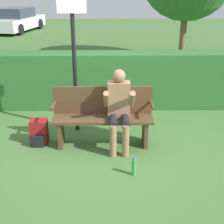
# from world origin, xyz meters

# --- Properties ---
(ground_plane) EXTENTS (40.00, 40.00, 0.00)m
(ground_plane) POSITION_xyz_m (0.00, 0.00, 0.00)
(ground_plane) COLOR #426B33
(hedge_back) EXTENTS (12.00, 0.57, 1.19)m
(hedge_back) POSITION_xyz_m (0.00, 1.80, 0.59)
(hedge_back) COLOR #2D662D
(hedge_back) RESTS_ON ground
(park_bench) EXTENTS (1.64, 0.41, 0.97)m
(park_bench) POSITION_xyz_m (0.00, 0.06, 0.51)
(park_bench) COLOR #513823
(park_bench) RESTS_ON ground
(person_seated) EXTENTS (0.49, 0.59, 1.29)m
(person_seated) POSITION_xyz_m (0.26, -0.06, 0.72)
(person_seated) COLOR #997051
(person_seated) RESTS_ON ground
(backpack) EXTENTS (0.28, 0.30, 0.42)m
(backpack) POSITION_xyz_m (-1.08, 0.06, 0.20)
(backpack) COLOR maroon
(backpack) RESTS_ON ground
(water_bottle) EXTENTS (0.06, 0.06, 0.27)m
(water_bottle) POSITION_xyz_m (0.45, -0.91, 0.13)
(water_bottle) COLOR green
(water_bottle) RESTS_ON ground
(signpost) EXTENTS (0.47, 0.09, 2.35)m
(signpost) POSITION_xyz_m (-0.49, 0.58, 1.36)
(signpost) COLOR black
(signpost) RESTS_ON ground
(parked_car) EXTENTS (2.69, 4.33, 1.28)m
(parked_car) POSITION_xyz_m (-5.10, 13.43, 0.60)
(parked_car) COLOR silver
(parked_car) RESTS_ON ground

